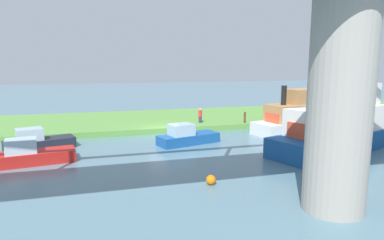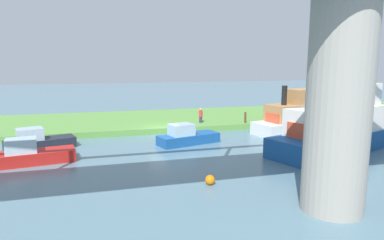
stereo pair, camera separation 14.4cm
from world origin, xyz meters
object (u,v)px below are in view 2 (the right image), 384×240
Objects in this scene: person_on_bank at (201,115)px; motorboat_red at (335,124)px; bridge_pylon at (338,104)px; marker_buoy at (210,180)px; mooring_post at (245,118)px; skiff_small at (300,115)px; houseboat_blue at (38,141)px; motorboat_white at (31,154)px; riverboat_paddlewheel at (187,137)px.

motorboat_red reaches higher than person_on_bank.
person_on_bank is at bearing -90.13° from bridge_pylon.
mooring_post is at bearing -120.84° from marker_buoy.
marker_buoy is at bearing 59.16° from mooring_post.
mooring_post is at bearing -75.50° from motorboat_red.
mooring_post is 4.95m from skiff_small.
houseboat_blue is 21.47m from skiff_small.
motorboat_white is (-0.17, 3.65, 0.01)m from houseboat_blue.
motorboat_white is (10.48, 2.34, 0.00)m from riverboat_paddlewheel.
mooring_post reaches higher than marker_buoy.
motorboat_red reaches higher than marker_buoy.
bridge_pylon is 13.79m from riverboat_paddlewheel.
motorboat_red reaches higher than houseboat_blue.
person_on_bank is 0.28× the size of houseboat_blue.
motorboat_white is 11.40m from marker_buoy.
bridge_pylon is 0.84× the size of motorboat_red.
bridge_pylon reaches higher than marker_buoy.
skiff_small is (-21.45, -0.29, 1.00)m from houseboat_blue.
person_on_bank is at bearing -161.30° from houseboat_blue.
houseboat_blue is at bearing 10.77° from mooring_post.
marker_buoy is at bearing 145.58° from motorboat_white.
motorboat_white is at bearing 12.58° from riverboat_paddlewheel.
bridge_pylon is at bearing 51.19° from motorboat_red.
mooring_post is 8.37m from riverboat_paddlewheel.
marker_buoy is (-9.57, 10.09, -0.31)m from houseboat_blue.
riverboat_paddlewheel is (-10.66, 1.31, 0.01)m from houseboat_blue.
mooring_post is 9.81m from motorboat_red.
person_on_bank reaches higher than riverboat_paddlewheel.
riverboat_paddlewheel is 8.85m from marker_buoy.
motorboat_red is 20.07m from motorboat_white.
riverboat_paddlewheel is at bearing -167.42° from motorboat_white.
motorboat_red is 6.56m from skiff_small.
mooring_post is 2.05× the size of marker_buoy.
skiff_small is (-3.85, 3.06, 0.54)m from mooring_post.
person_on_bank is 0.28× the size of motorboat_white.
riverboat_paddlewheel is at bearing 63.79° from person_on_bank.
mooring_post is 18.78m from motorboat_white.
motorboat_white is at bearing 10.49° from skiff_small.
marker_buoy is (-9.40, 6.44, -0.32)m from motorboat_white.
bridge_pylon is 8.66× the size of mooring_post.
motorboat_red is at bearing 152.92° from riverboat_paddlewheel.
skiff_small is at bearing -138.84° from marker_buoy.
skiff_small is (-7.93, -14.51, -2.89)m from bridge_pylon.
bridge_pylon is 16.79m from skiff_small.
houseboat_blue is 0.58× the size of skiff_small.
person_on_bank is 6.61m from riverboat_paddlewheel.
person_on_bank is 0.13× the size of motorboat_red.
skiff_small is 15.83m from marker_buoy.
mooring_post is at bearing -103.07° from bridge_pylon.
motorboat_red is 1.23× the size of skiff_small.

